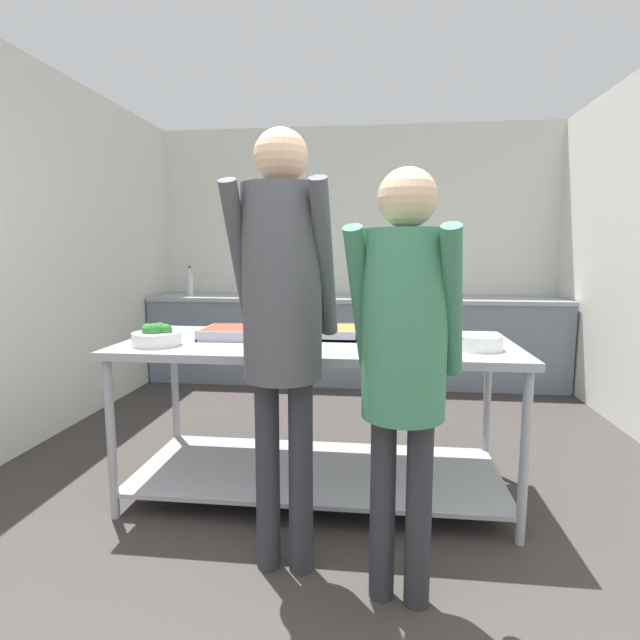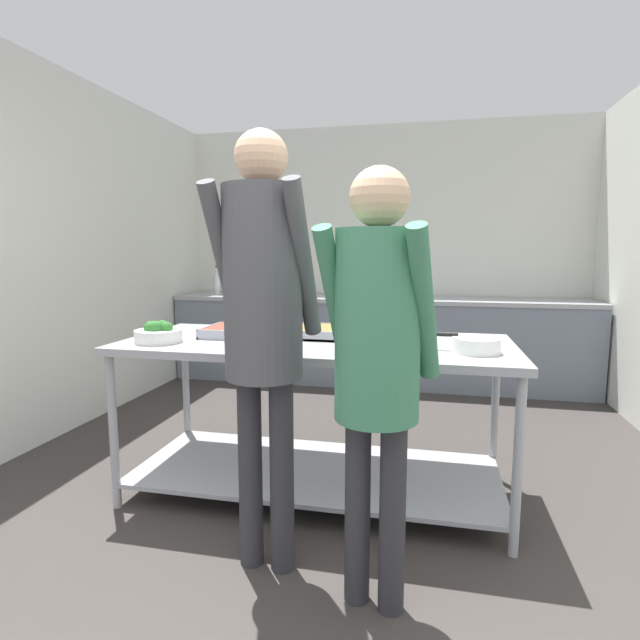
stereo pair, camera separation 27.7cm
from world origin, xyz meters
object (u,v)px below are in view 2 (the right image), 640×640
at_px(sauce_pan, 401,339).
at_px(broccoli_bowl, 158,334).
at_px(serving_tray_roast, 239,332).
at_px(guest_serving_left, 263,303).
at_px(plate_stack, 476,345).
at_px(serving_tray_vegetables, 319,332).
at_px(guest_serving_right, 377,342).
at_px(water_bottle, 217,281).

bearing_deg(sauce_pan, broccoli_bowl, -174.98).
distance_m(serving_tray_roast, guest_serving_left, 0.89).
height_order(plate_stack, guest_serving_left, guest_serving_left).
xyz_separation_m(serving_tray_roast, plate_stack, (1.28, -0.21, 0.01)).
bearing_deg(broccoli_bowl, serving_tray_vegetables, 24.92).
bearing_deg(broccoli_bowl, serving_tray_roast, 39.92).
bearing_deg(guest_serving_right, serving_tray_roast, 134.54).
height_order(serving_tray_roast, sauce_pan, sauce_pan).
bearing_deg(guest_serving_right, sauce_pan, 86.55).
height_order(plate_stack, guest_serving_right, guest_serving_right).
relative_size(sauce_pan, water_bottle, 1.33).
relative_size(sauce_pan, guest_serving_right, 0.25).
relative_size(guest_serving_left, guest_serving_right, 1.11).
xyz_separation_m(serving_tray_roast, guest_serving_right, (0.88, -0.90, 0.13)).
height_order(serving_tray_roast, guest_serving_right, guest_serving_right).
bearing_deg(water_bottle, serving_tray_vegetables, -54.30).
bearing_deg(plate_stack, sauce_pan, 174.69).
distance_m(serving_tray_roast, guest_serving_right, 1.27).
distance_m(guest_serving_left, water_bottle, 3.47).
bearing_deg(sauce_pan, serving_tray_vegetables, 151.72).
distance_m(plate_stack, guest_serving_right, 0.81).
relative_size(serving_tray_vegetables, plate_stack, 2.02).
relative_size(serving_tray_roast, water_bottle, 1.17).
distance_m(broccoli_bowl, guest_serving_right, 1.37).
bearing_deg(serving_tray_roast, serving_tray_vegetables, 10.38).
xyz_separation_m(serving_tray_vegetables, guest_serving_right, (0.43, -0.98, 0.13)).
height_order(serving_tray_vegetables, guest_serving_right, guest_serving_right).
xyz_separation_m(broccoli_bowl, guest_serving_right, (1.22, -0.61, 0.11)).
bearing_deg(water_bottle, guest_serving_left, -62.93).
bearing_deg(sauce_pan, plate_stack, -5.31).
bearing_deg(guest_serving_right, guest_serving_left, 163.17).
height_order(serving_tray_roast, water_bottle, water_bottle).
distance_m(serving_tray_vegetables, plate_stack, 0.88).
bearing_deg(water_bottle, sauce_pan, -50.15).
bearing_deg(guest_serving_right, serving_tray_vegetables, 113.82).
relative_size(sauce_pan, plate_stack, 1.79).
height_order(plate_stack, water_bottle, water_bottle).
bearing_deg(serving_tray_roast, plate_stack, -9.16).
xyz_separation_m(serving_tray_roast, serving_tray_vegetables, (0.45, 0.08, 0.00)).
distance_m(serving_tray_roast, sauce_pan, 0.94).
height_order(broccoli_bowl, plate_stack, broccoli_bowl).
xyz_separation_m(serving_tray_vegetables, water_bottle, (-1.62, 2.25, 0.14)).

